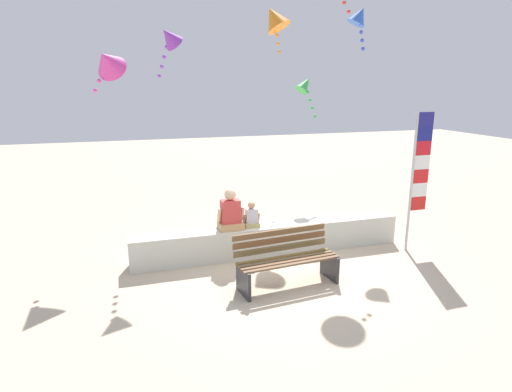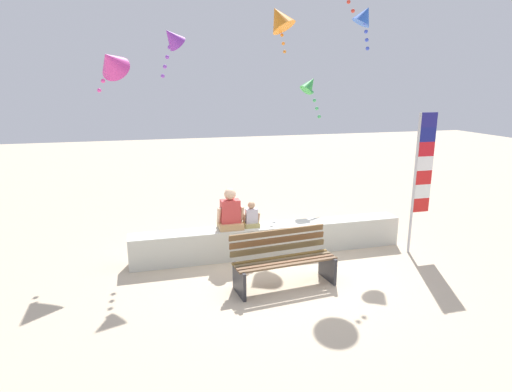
{
  "view_description": "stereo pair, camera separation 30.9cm",
  "coord_description": "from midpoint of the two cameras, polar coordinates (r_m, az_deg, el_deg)",
  "views": [
    {
      "loc": [
        -2.65,
        -6.69,
        3.2
      ],
      "look_at": [
        -0.29,
        0.82,
        1.18
      ],
      "focal_mm": 30.52,
      "sensor_mm": 36.0,
      "label": 1
    },
    {
      "loc": [
        -2.35,
        -6.78,
        3.2
      ],
      "look_at": [
        -0.29,
        0.82,
        1.18
      ],
      "focal_mm": 30.52,
      "sensor_mm": 36.0,
      "label": 2
    }
  ],
  "objects": [
    {
      "name": "seawall_ledge",
      "position": [
        8.47,
        0.83,
        -5.69
      ],
      "size": [
        5.31,
        0.46,
        0.58
      ],
      "primitive_type": "cube",
      "color": "beige",
      "rests_on": "ground"
    },
    {
      "name": "flag_banner",
      "position": [
        8.84,
        19.51,
        3.13
      ],
      "size": [
        0.39,
        0.05,
        2.71
      ],
      "color": "#B7B7BC",
      "rests_on": "ground"
    },
    {
      "name": "person_adult",
      "position": [
        8.11,
        -4.46,
        -2.29
      ],
      "size": [
        0.5,
        0.37,
        0.77
      ],
      "color": "tan",
      "rests_on": "seawall_ledge"
    },
    {
      "name": "ground_plane",
      "position": [
        7.87,
        2.71,
        -9.63
      ],
      "size": [
        40.0,
        40.0,
        0.0
      ],
      "primitive_type": "plane",
      "color": "#C9B597"
    },
    {
      "name": "person_child",
      "position": [
        8.23,
        -1.68,
        -2.77
      ],
      "size": [
        0.32,
        0.24,
        0.49
      ],
      "color": "tan",
      "rests_on": "seawall_ledge"
    },
    {
      "name": "kite_blue",
      "position": [
        10.53,
        12.54,
        21.99
      ],
      "size": [
        0.62,
        0.69,
        1.01
      ],
      "color": "blue"
    },
    {
      "name": "kite_magenta",
      "position": [
        9.19,
        -19.9,
        16.24
      ],
      "size": [
        0.84,
        0.9,
        0.95
      ],
      "color": "#DB3D9E"
    },
    {
      "name": "kite_orange",
      "position": [
        10.88,
        1.55,
        22.27
      ],
      "size": [
        0.96,
        0.94,
        1.13
      ],
      "color": "orange"
    },
    {
      "name": "kite_green",
      "position": [
        10.55,
        5.64,
        14.23
      ],
      "size": [
        0.54,
        0.64,
        1.0
      ],
      "color": "green"
    },
    {
      "name": "park_bench",
      "position": [
        7.18,
        2.72,
        -8.41
      ],
      "size": [
        1.73,
        0.77,
        0.88
      ],
      "color": "brown",
      "rests_on": "ground"
    },
    {
      "name": "kite_purple",
      "position": [
        9.09,
        -12.35,
        19.59
      ],
      "size": [
        0.64,
        0.68,
        1.02
      ],
      "color": "purple"
    }
  ]
}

